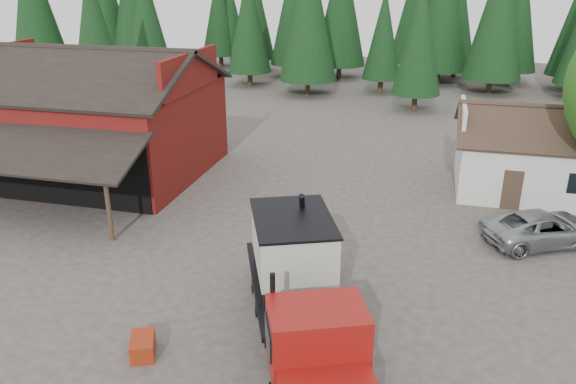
# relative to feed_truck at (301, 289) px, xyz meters

# --- Properties ---
(ground) EXTENTS (120.00, 120.00, 0.00)m
(ground) POSITION_rel_feed_truck_xyz_m (-4.00, 2.97, -1.99)
(ground) COLOR #453D36
(ground) RESTS_ON ground
(red_barn) EXTENTS (12.80, 13.63, 7.18)m
(red_barn) POSITION_rel_feed_truck_xyz_m (-15.00, 12.87, 0.70)
(red_barn) COLOR maroon
(red_barn) RESTS_ON ground
(farmhouse) EXTENTS (8.60, 6.42, 4.65)m
(farmhouse) POSITION_rel_feed_truck_xyz_m (9.00, 15.97, -0.32)
(farmhouse) COLOR silver
(farmhouse) RESTS_ON ground
(conifer_backdrop) EXTENTS (76.00, 16.00, 16.00)m
(conifer_backdrop) POSITION_rel_feed_truck_xyz_m (-4.00, 44.97, -1.99)
(conifer_backdrop) COLOR black
(conifer_backdrop) RESTS_ON ground
(near_pine_a) EXTENTS (4.40, 4.40, 11.40)m
(near_pine_a) POSITION_rel_feed_truck_xyz_m (-26.00, 30.97, 4.40)
(near_pine_a) COLOR #382619
(near_pine_a) RESTS_ON ground
(near_pine_b) EXTENTS (3.96, 3.96, 10.40)m
(near_pine_b) POSITION_rel_feed_truck_xyz_m (2.00, 32.97, 3.90)
(near_pine_b) COLOR #382619
(near_pine_b) RESTS_ON ground
(near_pine_d) EXTENTS (5.28, 5.28, 13.40)m
(near_pine_d) POSITION_rel_feed_truck_xyz_m (-8.00, 36.97, 5.41)
(near_pine_d) COLOR #382619
(near_pine_d) RESTS_ON ground
(feed_truck) EXTENTS (5.90, 9.67, 4.25)m
(feed_truck) POSITION_rel_feed_truck_xyz_m (0.00, 0.00, 0.00)
(feed_truck) COLOR black
(feed_truck) RESTS_ON ground
(silver_car) EXTENTS (5.67, 4.42, 1.43)m
(silver_car) POSITION_rel_feed_truck_xyz_m (8.45, 9.38, -1.27)
(silver_car) COLOR #9B9DA3
(silver_car) RESTS_ON ground
(equip_box) EXTENTS (1.09, 1.29, 0.60)m
(equip_box) POSITION_rel_feed_truck_xyz_m (-4.53, -1.68, -1.69)
(equip_box) COLOR maroon
(equip_box) RESTS_ON ground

